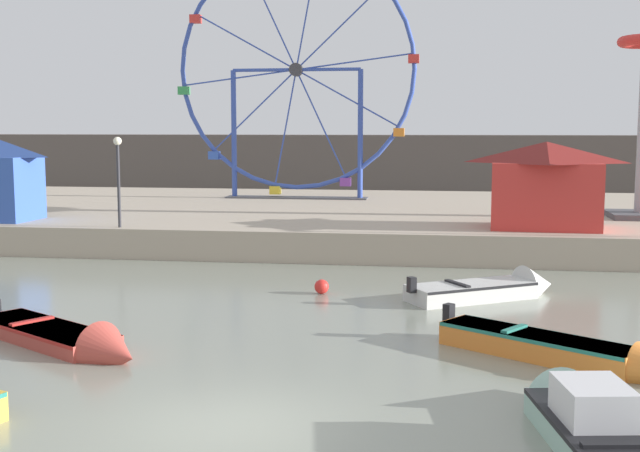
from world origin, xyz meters
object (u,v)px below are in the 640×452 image
at_px(motorboat_seafoam, 583,420).
at_px(motorboat_pale_grey, 496,288).
at_px(motorboat_orange_hull, 572,352).
at_px(mooring_buoy_orange, 322,287).
at_px(promenade_lamp_far, 118,167).
at_px(carnival_booth_red_striped, 545,183).
at_px(motorboat_faded_red, 72,341).
at_px(ferris_wheel_blue_frame, 296,74).

relative_size(motorboat_seafoam, motorboat_pale_grey, 1.22).
bearing_deg(motorboat_seafoam, motorboat_pale_grey, -5.86).
height_order(motorboat_orange_hull, mooring_buoy_orange, motorboat_orange_hull).
distance_m(motorboat_orange_hull, promenade_lamp_far, 19.89).
bearing_deg(promenade_lamp_far, motorboat_pale_grey, -21.90).
xyz_separation_m(motorboat_seafoam, motorboat_orange_hull, (0.44, 4.32, -0.04)).
bearing_deg(carnival_booth_red_striped, motorboat_orange_hull, -90.86).
xyz_separation_m(motorboat_faded_red, motorboat_orange_hull, (11.06, 0.40, 0.08)).
bearing_deg(mooring_buoy_orange, carnival_booth_red_striped, 47.29).
distance_m(ferris_wheel_blue_frame, mooring_buoy_orange, 21.43).
height_order(motorboat_seafoam, motorboat_orange_hull, motorboat_seafoam).
distance_m(motorboat_seafoam, ferris_wheel_blue_frame, 33.09).
bearing_deg(mooring_buoy_orange, motorboat_faded_red, -123.54).
bearing_deg(motorboat_faded_red, mooring_buoy_orange, 88.43).
distance_m(motorboat_orange_hull, mooring_buoy_orange, 9.22).
bearing_deg(motorboat_pale_grey, motorboat_orange_hull, -112.66).
height_order(motorboat_pale_grey, ferris_wheel_blue_frame, ferris_wheel_blue_frame).
xyz_separation_m(carnival_booth_red_striped, promenade_lamp_far, (-16.18, -2.20, 0.59)).
bearing_deg(motorboat_seafoam, mooring_buoy_orange, 18.71).
relative_size(motorboat_faded_red, carnival_booth_red_striped, 1.18).
xyz_separation_m(motorboat_faded_red, mooring_buoy_orange, (4.69, 7.08, 0.02)).
relative_size(motorboat_faded_red, motorboat_pale_grey, 1.13).
distance_m(motorboat_pale_grey, mooring_buoy_orange, 5.19).
relative_size(motorboat_pale_grey, promenade_lamp_far, 1.38).
xyz_separation_m(motorboat_seafoam, carnival_booth_red_striped, (1.51, 19.04, 2.56)).
bearing_deg(ferris_wheel_blue_frame, motorboat_seafoam, -71.56).
bearing_deg(promenade_lamp_far, mooring_buoy_orange, -33.79).
xyz_separation_m(motorboat_seafoam, motorboat_pale_grey, (-0.74, 11.24, -0.06)).
relative_size(carnival_booth_red_striped, mooring_buoy_orange, 10.40).
height_order(motorboat_faded_red, promenade_lamp_far, promenade_lamp_far).
relative_size(ferris_wheel_blue_frame, mooring_buoy_orange, 30.05).
xyz_separation_m(ferris_wheel_blue_frame, carnival_booth_red_striped, (11.70, -11.53, -4.92)).
height_order(ferris_wheel_blue_frame, carnival_booth_red_striped, ferris_wheel_blue_frame).
relative_size(motorboat_faded_red, motorboat_seafoam, 0.93).
bearing_deg(motorboat_orange_hull, carnival_booth_red_striped, 121.03).
height_order(motorboat_seafoam, carnival_booth_red_striped, carnival_booth_red_striped).
distance_m(ferris_wheel_blue_frame, promenade_lamp_far, 15.08).
distance_m(carnival_booth_red_striped, promenade_lamp_far, 16.34).
height_order(motorboat_faded_red, mooring_buoy_orange, motorboat_faded_red).
relative_size(motorboat_pale_grey, mooring_buoy_orange, 10.87).
distance_m(motorboat_seafoam, motorboat_orange_hull, 4.34).
height_order(motorboat_faded_red, motorboat_pale_grey, motorboat_pale_grey).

